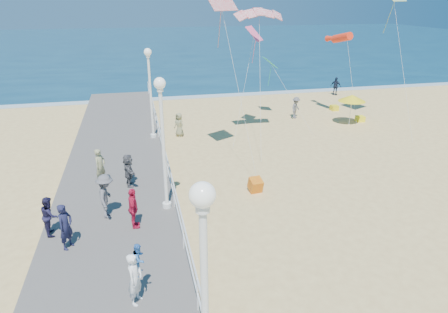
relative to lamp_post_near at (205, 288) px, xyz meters
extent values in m
plane|color=#E2C276|center=(5.35, 9.00, -3.66)|extent=(160.00, 160.00, 0.00)
cube|color=#0C304A|center=(5.35, 74.00, -3.65)|extent=(160.00, 90.00, 0.05)
cube|color=silver|center=(5.35, 29.50, -3.63)|extent=(160.00, 1.20, 0.04)
cube|color=#66615C|center=(-2.15, 9.00, -3.46)|extent=(5.00, 44.00, 0.40)
cube|color=white|center=(0.30, 9.00, -2.21)|extent=(0.05, 42.00, 0.06)
cube|color=white|center=(0.30, 9.00, -2.71)|extent=(0.05, 42.00, 0.04)
sphere|color=white|center=(0.00, 0.00, 1.84)|extent=(0.44, 0.44, 0.44)
cylinder|color=white|center=(0.00, 9.00, -3.16)|extent=(0.36, 0.36, 0.20)
cylinder|color=white|center=(0.00, 9.00, -0.81)|extent=(0.14, 0.14, 4.70)
sphere|color=white|center=(0.00, 9.00, 1.84)|extent=(0.44, 0.44, 0.44)
cylinder|color=white|center=(0.00, 18.00, -3.16)|extent=(0.36, 0.36, 0.20)
cylinder|color=white|center=(0.00, 18.00, -0.81)|extent=(0.14, 0.14, 4.70)
sphere|color=white|center=(0.00, 18.00, 1.84)|extent=(0.44, 0.44, 0.44)
imported|color=white|center=(-1.33, 3.69, -2.47)|extent=(0.58, 0.68, 1.58)
imported|color=#3473C3|center=(-1.18, 3.84, -1.94)|extent=(0.52, 0.57, 0.95)
imported|color=#181935|center=(-3.55, 6.91, -2.44)|extent=(0.64, 0.72, 1.65)
imported|color=#56555A|center=(-2.32, 8.75, -2.37)|extent=(0.75, 1.20, 1.78)
imported|color=#C0183C|center=(-1.31, 7.73, -2.47)|extent=(0.40, 0.93, 1.59)
imported|color=#4F4E53|center=(-1.47, 11.42, -2.50)|extent=(0.58, 1.44, 1.51)
imported|color=gray|center=(-2.71, 11.90, -2.42)|extent=(0.68, 0.73, 1.68)
imported|color=#1B1938|center=(-4.25, 7.98, -2.53)|extent=(0.66, 0.79, 1.46)
imported|color=#545559|center=(10.62, 21.23, -2.86)|extent=(1.14, 1.15, 1.60)
imported|color=#192137|center=(17.08, 27.46, -2.84)|extent=(0.94, 0.99, 1.65)
imported|color=#7F7E58|center=(1.71, 19.03, -2.89)|extent=(0.83, 0.90, 1.54)
cube|color=red|center=(4.17, 10.25, -3.36)|extent=(0.63, 0.77, 0.74)
cylinder|color=white|center=(13.73, 18.87, -2.76)|extent=(0.05, 0.05, 1.80)
cone|color=yellow|center=(13.73, 18.87, -1.75)|extent=(1.90, 1.90, 0.45)
cube|color=yellow|center=(14.50, 22.61, -3.46)|extent=(0.55, 0.55, 0.40)
cube|color=yellow|center=(14.89, 19.40, -3.46)|extent=(0.55, 0.55, 0.40)
cylinder|color=red|center=(13.64, 21.01, 2.09)|extent=(1.06, 2.96, 1.14)
cube|color=#FF5D94|center=(6.53, 18.81, 2.66)|extent=(1.36, 1.44, 0.87)
cube|color=#27B877|center=(8.84, 22.27, 0.34)|extent=(0.97, 1.19, 0.72)
camera|label=1|loc=(-0.91, -5.57, 4.75)|focal=32.00mm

